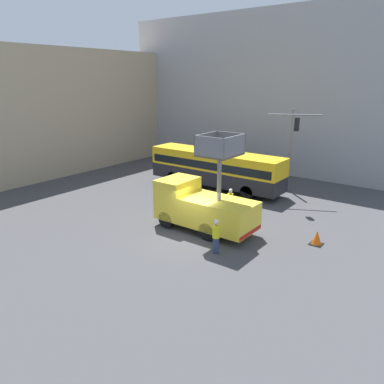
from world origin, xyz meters
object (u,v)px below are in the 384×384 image
utility_truck (202,205)px  traffic_cone_near_truck (317,238)px  road_worker_near_truck (216,236)px  road_worker_directing (230,202)px  traffic_light_pole (292,138)px  city_bus (215,167)px

utility_truck → traffic_cone_near_truck: size_ratio=7.67×
road_worker_near_truck → road_worker_directing: road_worker_directing is taller
utility_truck → road_worker_directing: (2.97, -0.12, -0.58)m
traffic_light_pole → city_bus: bearing=109.3°
city_bus → traffic_cone_near_truck: (-5.81, -10.52, -1.41)m
city_bus → traffic_cone_near_truck: size_ratio=14.69×
road_worker_directing → road_worker_near_truck: bearing=109.3°
utility_truck → city_bus: bearing=28.8°
utility_truck → traffic_cone_near_truck: bearing=-72.0°
city_bus → traffic_cone_near_truck: city_bus is taller
city_bus → traffic_light_pole: bearing=-151.0°
city_bus → road_worker_directing: 6.63m
traffic_light_pole → road_worker_directing: size_ratio=3.47×
road_worker_directing → city_bus: bearing=-52.5°
utility_truck → road_worker_near_truck: bearing=-131.6°
road_worker_near_truck → traffic_cone_near_truck: road_worker_near_truck is taller
city_bus → utility_truck: bearing=128.5°
utility_truck → city_bus: 8.94m
road_worker_near_truck → road_worker_directing: (5.09, 2.26, 0.01)m
utility_truck → road_worker_near_truck: size_ratio=3.28×
city_bus → traffic_light_pole: traffic_light_pole is taller
utility_truck → road_worker_directing: size_ratio=3.25×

